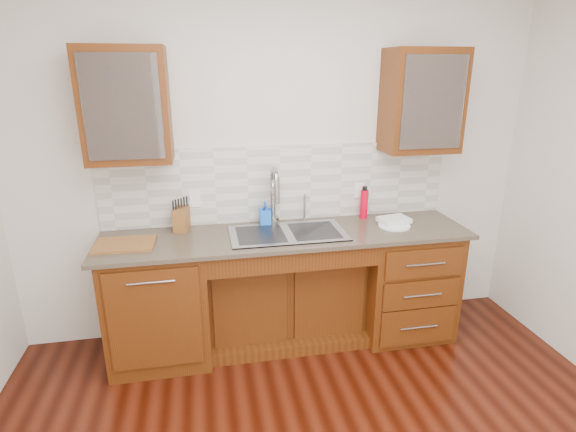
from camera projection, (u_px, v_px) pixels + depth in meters
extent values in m
cube|color=beige|center=(278.00, 164.00, 3.50)|extent=(4.00, 0.10, 2.70)
cube|color=#593014|center=(159.00, 301.00, 3.27)|extent=(0.70, 0.62, 0.88)
cube|color=#593014|center=(285.00, 295.00, 3.56)|extent=(1.20, 0.44, 0.70)
cube|color=#593014|center=(402.00, 279.00, 3.62)|extent=(0.70, 0.62, 0.88)
cube|color=#84705B|center=(287.00, 235.00, 3.29)|extent=(2.70, 0.65, 0.03)
cube|color=beige|center=(280.00, 184.00, 3.49)|extent=(2.70, 0.02, 0.59)
cube|color=#9E9EA5|center=(288.00, 245.00, 3.30)|extent=(0.84, 0.46, 0.19)
cylinder|color=#999993|center=(273.00, 199.00, 3.41)|extent=(0.04, 0.04, 0.40)
cylinder|color=#999993|center=(304.00, 207.00, 3.49)|extent=(0.02, 0.02, 0.24)
cube|color=#593014|center=(126.00, 106.00, 2.95)|extent=(0.55, 0.34, 0.75)
cube|color=#593014|center=(422.00, 101.00, 3.33)|extent=(0.55, 0.34, 0.75)
cube|color=white|center=(195.00, 199.00, 3.38)|extent=(0.08, 0.01, 0.12)
cube|color=white|center=(359.00, 190.00, 3.62)|extent=(0.08, 0.01, 0.12)
imported|color=blue|center=(265.00, 213.00, 3.43)|extent=(0.09, 0.09, 0.19)
cylinder|color=red|center=(364.00, 204.00, 3.59)|extent=(0.06, 0.06, 0.23)
cylinder|color=white|center=(394.00, 226.00, 3.42)|extent=(0.29, 0.29, 0.01)
cube|color=silver|center=(394.00, 220.00, 3.47)|extent=(0.25, 0.21, 0.04)
cube|color=brown|center=(181.00, 219.00, 3.33)|extent=(0.13, 0.17, 0.17)
cube|color=olive|center=(125.00, 244.00, 3.05)|extent=(0.41, 0.29, 0.02)
imported|color=white|center=(115.00, 113.00, 2.95)|extent=(0.14, 0.14, 0.10)
imported|color=white|center=(149.00, 113.00, 2.99)|extent=(0.13, 0.13, 0.10)
imported|color=white|center=(412.00, 109.00, 3.34)|extent=(0.14, 0.14, 0.09)
imported|color=white|center=(432.00, 108.00, 3.37)|extent=(0.12, 0.12, 0.10)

